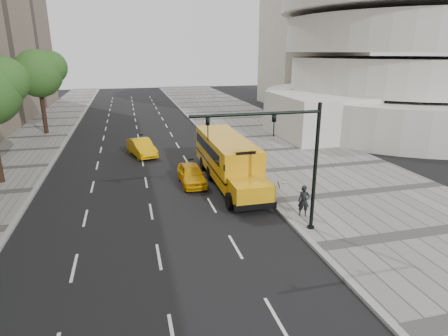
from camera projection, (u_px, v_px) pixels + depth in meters
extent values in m
plane|color=black|center=(161.00, 181.00, 25.88)|extent=(140.00, 140.00, 0.00)
cube|color=gray|center=(318.00, 167.00, 28.71)|extent=(12.00, 140.00, 0.15)
cube|color=gray|center=(244.00, 173.00, 27.29)|extent=(0.30, 140.00, 0.15)
cube|color=gray|center=(35.00, 190.00, 23.96)|extent=(0.30, 140.00, 0.15)
cylinder|color=silver|center=(398.00, 108.00, 45.35)|extent=(32.00, 32.00, 4.00)
cylinder|color=silver|center=(403.00, 73.00, 44.12)|extent=(26.00, 26.00, 3.60)
cylinder|color=silver|center=(409.00, 35.00, 42.86)|extent=(27.60, 27.60, 3.60)
cube|color=silver|center=(317.00, 116.00, 38.50)|extent=(8.00, 10.00, 4.40)
sphere|color=#26501A|center=(3.00, 81.00, 23.86)|extent=(3.08, 3.08, 3.08)
cylinder|color=black|center=(43.00, 108.00, 39.44)|extent=(0.44, 0.44, 5.68)
sphere|color=#26501A|center=(38.00, 73.00, 38.37)|extent=(4.83, 4.83, 4.83)
sphere|color=#26501A|center=(50.00, 67.00, 38.76)|extent=(3.38, 3.38, 3.38)
sphere|color=#26501A|center=(28.00, 78.00, 37.89)|extent=(3.14, 3.14, 3.14)
cube|color=orange|center=(226.00, 154.00, 25.85)|extent=(2.50, 9.00, 2.45)
cube|color=orange|center=(251.00, 191.00, 20.97)|extent=(2.20, 2.00, 1.10)
cube|color=black|center=(256.00, 206.00, 20.32)|extent=(2.38, 0.25, 0.35)
cube|color=black|center=(226.00, 162.00, 26.01)|extent=(2.52, 9.00, 0.12)
cube|color=black|center=(245.00, 166.00, 21.60)|extent=(2.05, 0.10, 0.90)
cube|color=black|center=(224.00, 146.00, 26.17)|extent=(2.52, 7.50, 0.70)
cube|color=orange|center=(246.00, 153.00, 21.36)|extent=(1.40, 0.12, 0.28)
ellipsoid|color=silver|center=(287.00, 184.00, 19.80)|extent=(0.32, 0.32, 0.14)
cylinder|color=black|center=(281.00, 186.00, 20.00)|extent=(0.36, 0.47, 0.58)
cylinder|color=black|center=(230.00, 201.00, 21.16)|extent=(0.30, 1.00, 1.00)
cylinder|color=black|center=(267.00, 197.00, 21.70)|extent=(0.30, 1.00, 1.00)
cylinder|color=black|center=(210.00, 173.00, 25.96)|extent=(0.30, 1.00, 1.00)
cylinder|color=black|center=(241.00, 171.00, 26.50)|extent=(0.30, 1.00, 1.00)
cylinder|color=black|center=(203.00, 163.00, 28.27)|extent=(0.30, 1.00, 1.00)
cylinder|color=black|center=(232.00, 161.00, 28.81)|extent=(0.30, 1.00, 1.00)
imported|color=#F3AD07|center=(192.00, 174.00, 25.18)|extent=(1.65, 3.98, 1.35)
imported|color=#F3AD07|center=(142.00, 148.00, 31.99)|extent=(2.57, 4.59, 1.43)
imported|color=black|center=(304.00, 201.00, 19.90)|extent=(0.71, 0.58, 1.68)
cylinder|color=black|center=(315.00, 170.00, 17.82)|extent=(0.18, 0.18, 6.40)
cylinder|color=black|center=(311.00, 228.00, 18.74)|extent=(0.36, 0.36, 0.25)
cylinder|color=black|center=(257.00, 114.00, 16.27)|extent=(6.00, 0.14, 0.14)
imported|color=black|center=(274.00, 126.00, 16.62)|extent=(0.16, 0.20, 1.00)
imported|color=black|center=(208.00, 129.00, 15.91)|extent=(0.16, 0.20, 1.00)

